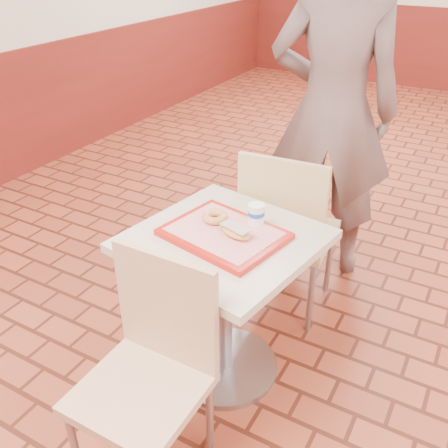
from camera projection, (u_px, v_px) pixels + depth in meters
The scene contains 8 objects.
main_table at pixel (224, 284), 2.14m from camera, with size 0.70×0.70×0.74m.
chair_main_front at pixel (151, 363), 1.75m from camera, with size 0.41×0.41×0.89m.
chair_main_back at pixel (286, 227), 2.51m from camera, with size 0.46×0.46×0.93m.
customer at pixel (332, 112), 2.69m from camera, with size 0.70×0.46×1.93m, color #64504E.
serving_tray at pixel (224, 234), 2.01m from camera, with size 0.45×0.35×0.03m.
ring_donut at pixel (215, 217), 2.06m from camera, with size 0.11×0.11×0.03m, color #CA824A.
long_john_donut at pixel (235, 231), 1.96m from camera, with size 0.15×0.11×0.04m.
paper_cup at pixel (256, 214), 2.03m from camera, with size 0.07×0.07×0.09m.
Camera 1 is at (-0.54, -2.16, 1.80)m, focal length 40.00 mm.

